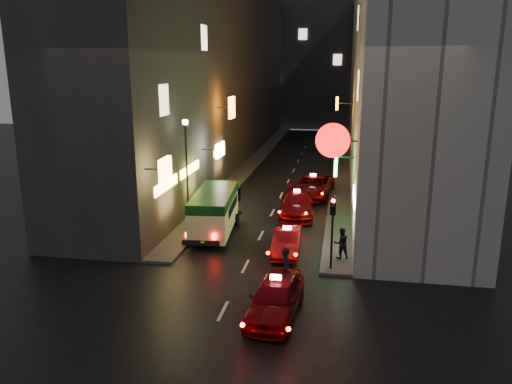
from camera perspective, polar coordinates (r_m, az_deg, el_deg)
The scene contains 15 objects.
ground at distance 16.63m, azimuth -7.26°, elevation -19.68°, with size 120.00×120.00×0.00m, color black.
building_left at distance 48.70m, azimuth -4.79°, elevation 13.95°, with size 7.38×52.00×18.00m.
building_right at distance 47.25m, azimuth 14.89°, elevation 13.53°, with size 7.99×52.00×18.00m.
building_far at distance 79.25m, azimuth 7.14°, elevation 15.46°, with size 30.00×10.00×22.00m, color #2F2F33.
sidewalk_left at distance 48.77m, azimuth -0.30°, elevation 3.45°, with size 1.50×52.00×0.15m, color #464341.
sidewalk_right at distance 48.01m, azimuth 9.75°, elevation 3.07°, with size 1.50×52.00×0.15m, color #464341.
minibus at distance 27.88m, azimuth -4.78°, elevation -1.80°, with size 2.52×5.88×2.46m.
taxi_near at distance 19.20m, azimuth 2.24°, elevation -11.65°, with size 2.66×5.61×1.90m.
taxi_second at distance 25.33m, azimuth 3.56°, elevation -5.41°, with size 2.02×4.65×1.63m.
taxi_third at distance 31.62m, azimuth 4.68°, elevation -1.11°, with size 2.67×5.70×1.94m.
taxi_far at distance 36.21m, azimuth 6.52°, elevation 0.84°, with size 2.93×5.83×1.95m.
pedestrian_crossing at distance 21.36m, azimuth 3.49°, elevation -8.40°, with size 0.68×0.44×2.06m, color black.
pedestrian_sidewalk at distance 24.51m, azimuth 9.73°, elevation -5.55°, with size 0.66×0.41×1.75m, color black.
traffic_light at distance 22.57m, azimuth 8.75°, elevation -2.81°, with size 0.26×0.43×3.50m.
lamp_post at distance 28.03m, azimuth -7.92°, elevation 2.77°, with size 0.28×0.28×6.22m.
Camera 1 is at (4.33, -13.12, 9.27)m, focal length 35.00 mm.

